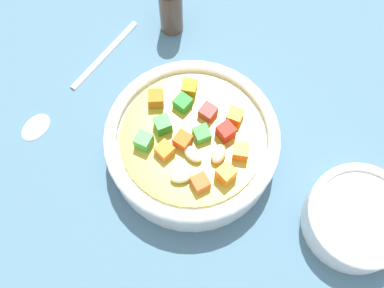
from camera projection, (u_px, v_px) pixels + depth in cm
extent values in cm
cube|color=#42667A|center=(192.00, 156.00, 51.70)|extent=(140.00, 140.00, 2.00)
cylinder|color=white|center=(192.00, 145.00, 49.02)|extent=(17.67, 17.67, 3.82)
torus|color=white|center=(192.00, 137.00, 46.90)|extent=(17.93, 17.93, 1.33)
cylinder|color=#AC9D2E|center=(192.00, 137.00, 47.08)|extent=(14.69, 14.69, 0.40)
cube|color=green|center=(202.00, 135.00, 46.32)|extent=(1.93, 1.93, 1.14)
cube|color=orange|center=(235.00, 116.00, 47.09)|extent=(2.02, 2.02, 1.27)
cube|color=#DE5C27|center=(200.00, 183.00, 44.35)|extent=(2.02, 2.02, 1.23)
ellipsoid|color=beige|center=(196.00, 154.00, 45.60)|extent=(2.46, 2.48, 1.03)
cube|color=orange|center=(190.00, 88.00, 48.28)|extent=(1.82, 1.82, 1.40)
cube|color=red|center=(208.00, 112.00, 47.30)|extent=(2.13, 2.13, 1.21)
cube|color=orange|center=(156.00, 99.00, 47.72)|extent=(1.52, 1.52, 1.52)
ellipsoid|color=#CAB78D|center=(218.00, 154.00, 45.52)|extent=(2.08, 2.49, 1.17)
cube|color=green|center=(183.00, 103.00, 47.66)|extent=(2.15, 2.15, 1.30)
cube|color=#D75B1D|center=(183.00, 140.00, 45.97)|extent=(2.13, 2.13, 1.39)
cube|color=green|center=(144.00, 141.00, 45.83)|extent=(2.07, 2.07, 1.61)
cube|color=orange|center=(165.00, 150.00, 45.63)|extent=(2.14, 2.14, 1.26)
cube|color=orange|center=(241.00, 151.00, 45.47)|extent=(1.80, 1.80, 1.48)
cube|color=red|center=(226.00, 134.00, 46.10)|extent=(2.11, 2.11, 1.65)
cube|color=#229028|center=(163.00, 125.00, 46.50)|extent=(1.93, 1.93, 1.64)
cube|color=orange|center=(226.00, 174.00, 44.39)|extent=(2.14, 2.14, 1.81)
ellipsoid|color=beige|center=(181.00, 176.00, 44.70)|extent=(2.31, 1.68, 1.04)
cylinder|color=silver|center=(104.00, 53.00, 55.30)|extent=(7.88, 9.39, 0.78)
ellipsoid|color=silver|center=(35.00, 126.00, 51.49)|extent=(4.37, 4.53, 0.96)
cylinder|color=white|center=(356.00, 219.00, 46.20)|extent=(10.44, 10.44, 3.32)
torus|color=white|center=(363.00, 214.00, 44.47)|extent=(10.54, 10.54, 0.84)
cylinder|color=#4C3828|center=(171.00, 11.00, 54.34)|extent=(2.74, 2.74, 6.29)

